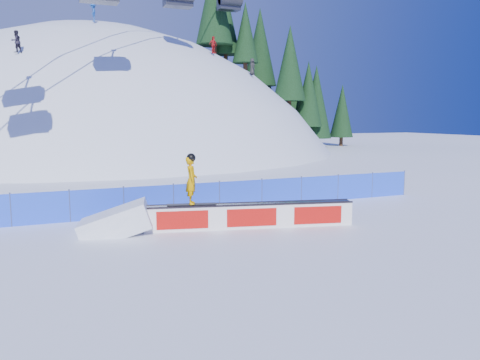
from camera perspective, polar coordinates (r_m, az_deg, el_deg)
name	(u,v)px	position (r m, az deg, el deg)	size (l,w,h in m)	color
ground	(238,237)	(15.58, -0.20, -6.93)	(160.00, 160.00, 0.00)	white
snow_hill	(104,301)	(60.34, -16.21, -13.94)	(64.00, 64.00, 64.00)	silver
treeline	(273,61)	(61.14, 4.02, 14.33)	(19.89, 11.84, 20.24)	#372216
safety_fence	(197,197)	(19.59, -5.28, -2.13)	(22.05, 0.05, 1.30)	blue
rail_box	(251,215)	(16.74, 1.30, -4.35)	(7.40, 2.21, 0.90)	white
snow_ramp	(116,233)	(16.61, -14.84, -6.26)	(2.31, 1.54, 0.86)	white
snowboarder	(191,180)	(16.25, -5.95, 0.04)	(1.75, 0.70, 1.80)	black
distant_skiers	(140,38)	(45.59, -12.09, 16.54)	(22.10, 8.68, 6.38)	black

